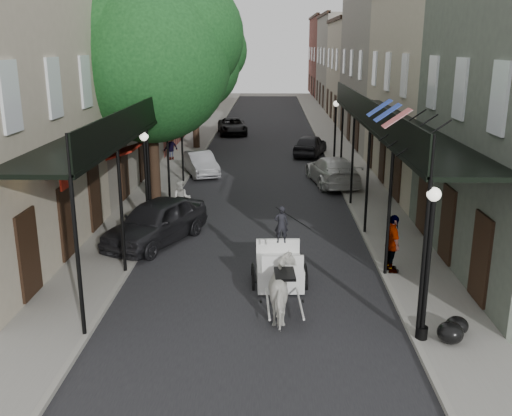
# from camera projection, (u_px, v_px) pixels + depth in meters

# --- Properties ---
(ground) EXTENTS (140.00, 140.00, 0.00)m
(ground) POSITION_uv_depth(u_px,v_px,m) (252.00, 304.00, 15.65)
(ground) COLOR gray
(ground) RESTS_ON ground
(road) EXTENTS (8.00, 90.00, 0.01)m
(road) POSITION_uv_depth(u_px,v_px,m) (263.00, 161.00, 34.86)
(road) COLOR black
(road) RESTS_ON ground
(sidewalk_left) EXTENTS (2.20, 90.00, 0.12)m
(sidewalk_left) POSITION_uv_depth(u_px,v_px,m) (182.00, 159.00, 34.97)
(sidewalk_left) COLOR gray
(sidewalk_left) RESTS_ON ground
(sidewalk_right) EXTENTS (2.20, 90.00, 0.12)m
(sidewalk_right) POSITION_uv_depth(u_px,v_px,m) (345.00, 160.00, 34.71)
(sidewalk_right) COLOR gray
(sidewalk_right) RESTS_ON ground
(building_row_left) EXTENTS (5.00, 80.00, 10.50)m
(building_row_left) POSITION_uv_depth(u_px,v_px,m) (152.00, 66.00, 43.24)
(building_row_left) COLOR #ADA28B
(building_row_left) RESTS_ON ground
(building_row_right) EXTENTS (5.00, 80.00, 10.50)m
(building_row_right) POSITION_uv_depth(u_px,v_px,m) (380.00, 67.00, 42.79)
(building_row_right) COLOR gray
(building_row_right) RESTS_ON ground
(gallery_left) EXTENTS (2.20, 18.05, 4.88)m
(gallery_left) POSITION_uv_depth(u_px,v_px,m) (131.00, 122.00, 21.36)
(gallery_left) COLOR black
(gallery_left) RESTS_ON sidewalk_left
(gallery_right) EXTENTS (2.20, 18.05, 4.88)m
(gallery_right) POSITION_uv_depth(u_px,v_px,m) (387.00, 123.00, 21.11)
(gallery_right) COLOR black
(gallery_right) RESTS_ON sidewalk_right
(tree_near) EXTENTS (7.31, 6.80, 9.63)m
(tree_near) POSITION_uv_depth(u_px,v_px,m) (160.00, 54.00, 23.74)
(tree_near) COLOR #382619
(tree_near) RESTS_ON sidewalk_left
(tree_far) EXTENTS (6.45, 6.00, 8.61)m
(tree_far) POSITION_uv_depth(u_px,v_px,m) (200.00, 61.00, 37.37)
(tree_far) COLOR #382619
(tree_far) RESTS_ON sidewalk_left
(lamppost_right_near) EXTENTS (0.32, 0.32, 3.71)m
(lamppost_right_near) POSITION_uv_depth(u_px,v_px,m) (428.00, 263.00, 13.05)
(lamppost_right_near) COLOR black
(lamppost_right_near) RESTS_ON sidewalk_right
(lamppost_left) EXTENTS (0.32, 0.32, 3.71)m
(lamppost_left) POSITION_uv_depth(u_px,v_px,m) (146.00, 180.00, 20.95)
(lamppost_left) COLOR black
(lamppost_left) RESTS_ON sidewalk_left
(lamppost_right_far) EXTENTS (0.32, 0.32, 3.71)m
(lamppost_right_far) POSITION_uv_depth(u_px,v_px,m) (335.00, 133.00, 32.26)
(lamppost_right_far) COLOR black
(lamppost_right_far) RESTS_ON sidewalk_right
(horse) EXTENTS (0.94, 1.89, 1.56)m
(horse) POSITION_uv_depth(u_px,v_px,m) (285.00, 290.00, 14.67)
(horse) COLOR silver
(horse) RESTS_ON ground
(carriage) EXTENTS (1.70, 2.36, 2.61)m
(carriage) POSITION_uv_depth(u_px,v_px,m) (279.00, 249.00, 16.94)
(carriage) COLOR black
(carriage) RESTS_ON ground
(pedestrian_walking) EXTENTS (0.84, 0.70, 1.54)m
(pedestrian_walking) POSITION_uv_depth(u_px,v_px,m) (182.00, 199.00, 23.33)
(pedestrian_walking) COLOR beige
(pedestrian_walking) RESTS_ON ground
(pedestrian_sidewalk_left) EXTENTS (1.13, 1.09, 1.55)m
(pedestrian_sidewalk_left) POSITION_uv_depth(u_px,v_px,m) (171.00, 147.00, 34.41)
(pedestrian_sidewalk_left) COLOR gray
(pedestrian_sidewalk_left) RESTS_ON sidewalk_left
(pedestrian_sidewalk_right) EXTENTS (0.54, 1.10, 1.82)m
(pedestrian_sidewalk_right) POSITION_uv_depth(u_px,v_px,m) (393.00, 244.00, 17.32)
(pedestrian_sidewalk_right) COLOR gray
(pedestrian_sidewalk_right) RESTS_ON sidewalk_right
(car_left_near) EXTENTS (3.63, 5.00, 1.58)m
(car_left_near) POSITION_uv_depth(u_px,v_px,m) (156.00, 222.00, 20.26)
(car_left_near) COLOR black
(car_left_near) RESTS_ON ground
(car_left_mid) EXTENTS (2.53, 4.00, 1.24)m
(car_left_mid) POSITION_uv_depth(u_px,v_px,m) (201.00, 164.00, 30.95)
(car_left_mid) COLOR #9B9BA0
(car_left_mid) RESTS_ON ground
(car_left_far) EXTENTS (2.74, 4.80, 1.26)m
(car_left_far) POSITION_uv_depth(u_px,v_px,m) (232.00, 126.00, 45.06)
(car_left_far) COLOR black
(car_left_far) RESTS_ON ground
(car_right_near) EXTENTS (2.68, 5.17, 1.43)m
(car_right_near) POSITION_uv_depth(u_px,v_px,m) (333.00, 171.00, 28.80)
(car_right_near) COLOR silver
(car_right_near) RESTS_ON ground
(car_right_far) EXTENTS (2.63, 4.31, 1.37)m
(car_right_far) POSITION_uv_depth(u_px,v_px,m) (310.00, 145.00, 36.33)
(car_right_far) COLOR black
(car_right_far) RESTS_ON ground
(trash_bags) EXTENTS (0.88, 1.03, 0.52)m
(trash_bags) POSITION_uv_depth(u_px,v_px,m) (453.00, 330.00, 13.47)
(trash_bags) COLOR black
(trash_bags) RESTS_ON sidewalk_right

